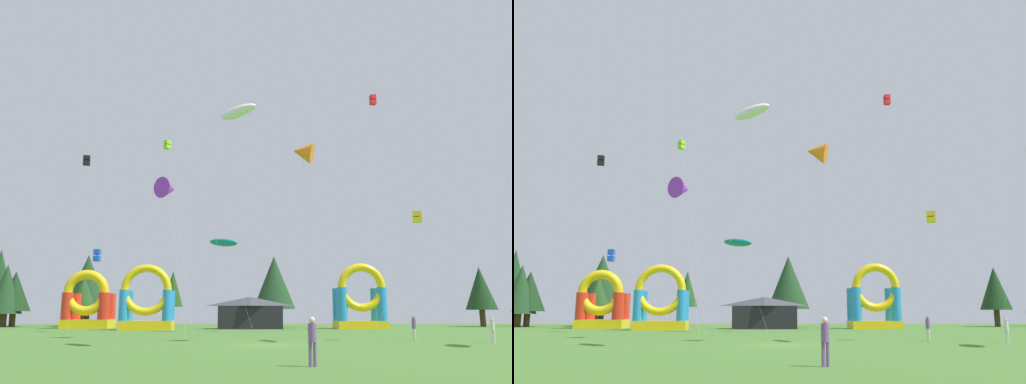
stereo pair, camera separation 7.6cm
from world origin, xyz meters
The scene contains 25 objects.
ground_plane centered at (0.00, 0.00, 0.00)m, with size 120.00×120.00×0.00m, color #47752D.
kite_white_parafoil centered at (-1.76, -2.38, 13.98)m, with size 3.73×4.93×14.54m.
kite_purple_delta centered at (-7.17, 8.53, 11.53)m, with size 2.97×2.45×12.40m.
kite_lime_box centered at (-8.70, 19.52, 18.38)m, with size 3.60×3.51×18.91m.
kite_yellow_box centered at (11.15, 4.08, 8.60)m, with size 3.73×1.37×9.02m.
kite_orange_delta centered at (2.88, 3.05, 13.04)m, with size 2.19×5.13×13.94m.
kite_blue_box centered at (-15.63, 21.72, 7.49)m, with size 2.98×0.68×8.10m.
kite_red_box centered at (12.00, 17.59, 22.72)m, with size 6.81×1.37×23.36m.
kite_teal_parafoil centered at (-2.99, 22.73, 8.99)m, with size 4.90×3.52×9.67m.
kite_black_box centered at (-18.66, 26.88, 18.69)m, with size 6.87×1.48×19.27m.
person_far_side centered at (10.66, 4.65, 1.02)m, with size 0.33×0.33×1.71m.
person_near_camera centered at (14.97, 1.92, 0.93)m, with size 0.36×0.36×1.57m.
person_left_edge centered at (1.01, -13.30, 1.08)m, with size 0.34×0.34×1.81m.
inflatable_red_slide centered at (-11.53, 28.70, 2.61)m, with size 5.81×3.84×7.13m.
inflatable_yellow_castle centered at (13.22, 32.23, 2.91)m, with size 5.89×4.23×7.61m.
inflatable_orange_dome centered at (-19.65, 35.25, 2.52)m, with size 5.72×4.92×6.95m.
festival_tent centered at (0.07, 32.52, 1.85)m, with size 7.53×3.38×3.70m.
tree_row_0 centered at (-34.03, 43.97, 5.70)m, with size 6.00×6.00×9.41m.
tree_row_2 centered at (-32.07, 41.44, 4.89)m, with size 4.40×4.40×8.16m.
tree_row_3 centered at (-31.25, 42.30, 4.63)m, with size 4.40×4.40×7.32m.
tree_row_4 centered at (-22.55, 45.72, 6.03)m, with size 6.01×6.01×9.89m.
tree_row_5 centered at (-22.11, 42.14, 4.59)m, with size 3.46×3.46×6.78m.
tree_row_6 centered at (-10.47, 45.55, 5.07)m, with size 2.99×2.99×7.63m.
tree_row_7 centered at (3.57, 41.04, 5.80)m, with size 5.66×5.66×9.36m.
tree_row_8 centered at (31.71, 40.78, 5.04)m, with size 4.17×4.17×7.96m.
Camera 1 is at (-1.98, -34.72, 2.01)m, focal length 39.07 mm.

